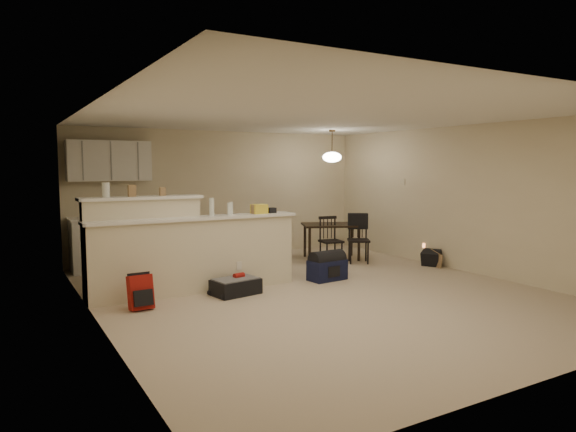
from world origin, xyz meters
TOP-DOWN VIEW (x-y plane):
  - room at (0.00, 0.00)m, footprint 7.00×7.02m
  - breakfast_bar at (-1.76, 0.98)m, footprint 3.08×0.58m
  - upper_cabinets at (-2.20, 3.32)m, footprint 1.40×0.34m
  - kitchen_counter at (-2.00, 3.19)m, footprint 1.80×0.60m
  - thermostat at (2.98, 1.55)m, footprint 0.02×0.12m
  - jar at (-2.67, 1.12)m, footprint 0.10×0.10m
  - cereal_box at (-2.33, 1.12)m, footprint 0.10×0.07m
  - small_box at (-1.91, 1.12)m, footprint 0.08×0.06m
  - bottle_a at (-1.26, 0.90)m, footprint 0.07×0.07m
  - bottle_b at (-0.98, 0.90)m, footprint 0.06×0.06m
  - bag_lump at (-0.49, 0.90)m, footprint 0.22×0.18m
  - pouch at (-0.28, 0.90)m, footprint 0.12×0.10m
  - extra_item_x at (-0.54, 0.90)m, footprint 0.13×0.10m
  - extra_item_y at (-0.96, 0.90)m, footprint 0.06×0.06m
  - dining_table at (1.70, 2.13)m, footprint 1.30×1.10m
  - pendant_lamp at (1.70, 2.13)m, footprint 0.36×0.36m
  - dining_chair_near at (1.46, 1.79)m, footprint 0.43×0.41m
  - dining_chair_far at (1.91, 1.54)m, footprint 0.53×0.53m
  - suitcase at (-1.07, 0.49)m, footprint 0.70×0.52m
  - red_backpack at (-2.43, 0.40)m, footprint 0.30×0.19m
  - navy_duffel at (0.57, 0.61)m, footprint 0.62×0.38m
  - black_daypack at (2.85, 0.61)m, footprint 0.35×0.39m
  - cardboard_sheet at (2.85, 0.51)m, footprint 0.08×0.36m

SIDE VIEW (x-z plane):
  - suitcase at x=-1.07m, z-range 0.00..0.22m
  - cardboard_sheet at x=2.85m, z-range 0.00..0.28m
  - black_daypack at x=2.85m, z-range 0.00..0.28m
  - navy_duffel at x=0.57m, z-range 0.00..0.32m
  - red_backpack at x=-2.43m, z-range 0.00..0.44m
  - dining_chair_near at x=1.46m, z-range 0.00..0.87m
  - kitchen_counter at x=-2.00m, z-range 0.00..0.90m
  - dining_chair_far at x=1.91m, z-range 0.00..0.90m
  - dining_table at x=1.70m, z-range 0.26..0.95m
  - breakfast_bar at x=-1.76m, z-range -0.09..1.30m
  - pouch at x=-0.28m, z-range 1.09..1.17m
  - extra_item_x at x=-0.54m, z-range 1.09..1.23m
  - bag_lump at x=-0.49m, z-range 1.09..1.23m
  - bottle_b at x=-0.98m, z-range 1.09..1.27m
  - extra_item_y at x=-0.96m, z-range 1.09..1.28m
  - bottle_a at x=-1.26m, z-range 1.09..1.35m
  - room at x=0.00m, z-range 0.00..2.50m
  - small_box at x=-1.91m, z-range 1.39..1.51m
  - cereal_box at x=-2.33m, z-range 1.39..1.55m
  - jar at x=-2.67m, z-range 1.39..1.59m
  - thermostat at x=2.98m, z-range 1.44..1.56m
  - upper_cabinets at x=-2.20m, z-range 1.55..2.25m
  - pendant_lamp at x=1.70m, z-range 1.68..2.30m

